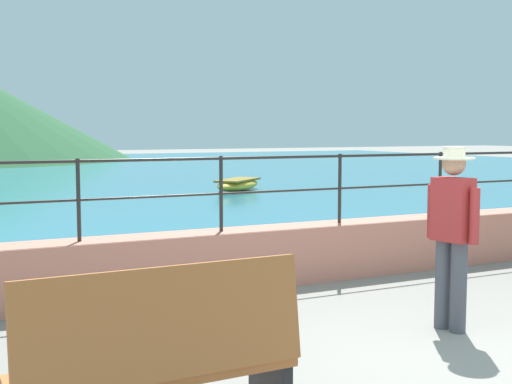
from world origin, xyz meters
TOP-DOWN VIEW (x-y plane):
  - ground_plane at (0.00, 0.00)m, footprint 120.00×120.00m
  - promenade_wall at (0.00, 3.20)m, footprint 20.00×0.56m
  - railing at (0.00, 3.20)m, footprint 18.44×0.04m
  - lake_water at (0.00, 25.84)m, footprint 64.00×44.32m
  - bench_main at (-2.76, -0.40)m, footprint 1.71×0.59m
  - person_walking at (0.47, 0.71)m, footprint 0.38×0.56m
  - boat_2 at (4.50, 14.47)m, footprint 2.32×2.20m

SIDE VIEW (x-z plane):
  - ground_plane at x=0.00m, z-range 0.00..0.00m
  - lake_water at x=0.00m, z-range 0.00..0.06m
  - boat_2 at x=4.50m, z-range 0.08..0.44m
  - promenade_wall at x=0.00m, z-range 0.00..0.70m
  - bench_main at x=-2.76m, z-range -0.01..1.12m
  - person_walking at x=0.47m, z-range 0.10..1.85m
  - railing at x=0.00m, z-range 0.87..1.77m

